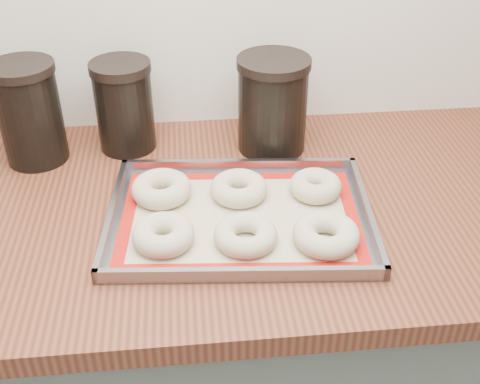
{
  "coord_description": "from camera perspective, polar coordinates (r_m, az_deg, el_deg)",
  "views": [
    {
      "loc": [
        0.01,
        0.77,
        1.54
      ],
      "look_at": [
        0.09,
        1.61,
        0.96
      ],
      "focal_mm": 45.0,
      "sensor_mm": 36.0,
      "label": 1
    }
  ],
  "objects": [
    {
      "name": "countertop",
      "position": [
        1.13,
        -5.13,
        -1.88
      ],
      "size": [
        3.06,
        0.68,
        0.04
      ],
      "primitive_type": "cube",
      "color": "brown",
      "rests_on": "cabinet"
    },
    {
      "name": "bagel_back_mid",
      "position": [
        1.11,
        -0.11,
        0.36
      ],
      "size": [
        0.13,
        0.13,
        0.04
      ],
      "primitive_type": "torus",
      "rotation": [
        0.0,
        0.0,
        -0.21
      ],
      "color": "beige",
      "rests_on": "baking_mat"
    },
    {
      "name": "bagel_back_left",
      "position": [
        1.12,
        -7.46,
        0.31
      ],
      "size": [
        0.12,
        0.12,
        0.04
      ],
      "primitive_type": "torus",
      "rotation": [
        0.0,
        0.0,
        -0.11
      ],
      "color": "beige",
      "rests_on": "baking_mat"
    },
    {
      "name": "baking_mat",
      "position": [
        1.07,
        0.0,
        -2.44
      ],
      "size": [
        0.44,
        0.32,
        0.0
      ],
      "rotation": [
        0.0,
        0.0,
        -0.09
      ],
      "color": "#C6B793",
      "rests_on": "baking_tray"
    },
    {
      "name": "bagel_front_right",
      "position": [
        1.01,
        8.16,
        -4.02
      ],
      "size": [
        0.12,
        0.12,
        0.04
      ],
      "primitive_type": "torus",
      "rotation": [
        0.0,
        0.0,
        0.06
      ],
      "color": "beige",
      "rests_on": "baking_mat"
    },
    {
      "name": "baking_tray",
      "position": [
        1.06,
        0.0,
        -2.36
      ],
      "size": [
        0.49,
        0.37,
        0.03
      ],
      "rotation": [
        0.0,
        0.0,
        -0.09
      ],
      "color": "gray",
      "rests_on": "countertop"
    },
    {
      "name": "canister_right",
      "position": [
        1.24,
        3.1,
        8.3
      ],
      "size": [
        0.15,
        0.15,
        0.2
      ],
      "color": "black",
      "rests_on": "countertop"
    },
    {
      "name": "bagel_back_right",
      "position": [
        1.12,
        7.18,
        0.57
      ],
      "size": [
        0.13,
        0.13,
        0.04
      ],
      "primitive_type": "torus",
      "rotation": [
        0.0,
        0.0,
        -0.43
      ],
      "color": "beige",
      "rests_on": "baking_mat"
    },
    {
      "name": "canister_mid",
      "position": [
        1.26,
        -10.91,
        8.04
      ],
      "size": [
        0.12,
        0.12,
        0.19
      ],
      "color": "black",
      "rests_on": "countertop"
    },
    {
      "name": "bagel_front_left",
      "position": [
        1.0,
        -7.29,
        -4.03
      ],
      "size": [
        0.13,
        0.13,
        0.04
      ],
      "primitive_type": "torus",
      "rotation": [
        0.0,
        0.0,
        -0.36
      ],
      "color": "beige",
      "rests_on": "baking_mat"
    },
    {
      "name": "canister_left",
      "position": [
        1.26,
        -19.33,
        7.1
      ],
      "size": [
        0.13,
        0.13,
        0.21
      ],
      "color": "black",
      "rests_on": "countertop"
    },
    {
      "name": "cabinet",
      "position": [
        1.44,
        -4.19,
        -16.49
      ],
      "size": [
        3.0,
        0.65,
        0.86
      ],
      "primitive_type": "cube",
      "color": "#566256",
      "rests_on": "floor"
    },
    {
      "name": "bagel_front_mid",
      "position": [
        1.0,
        0.54,
        -4.1
      ],
      "size": [
        0.11,
        0.11,
        0.04
      ],
      "primitive_type": "torus",
      "rotation": [
        0.0,
        0.0,
        0.08
      ],
      "color": "beige",
      "rests_on": "baking_mat"
    }
  ]
}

